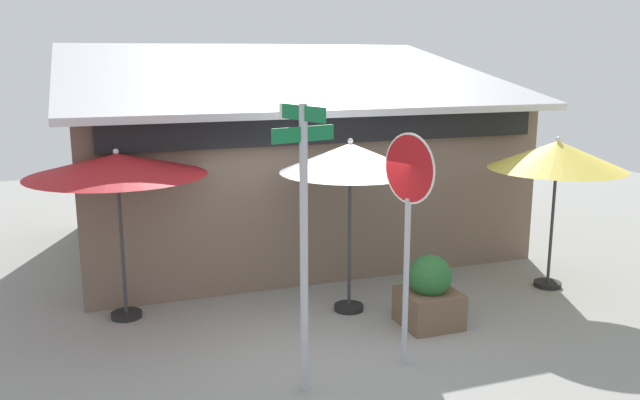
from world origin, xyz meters
The scene contains 8 objects.
ground_plane centered at (0.00, 0.00, -0.05)m, with size 28.00×28.00×0.10m, color gray.
cafe_building centered at (0.70, 4.61, 1.56)m, with size 8.41×6.06×4.01m.
street_sign_post centered at (-0.94, -1.40, 1.94)m, with size 0.75×0.81×3.24m.
stop_sign centered at (0.42, -1.22, 2.03)m, with size 0.23×0.81×2.87m.
patio_umbrella_crimson_left centered at (-2.68, 1.52, 2.23)m, with size 2.49×2.49×2.48m.
patio_umbrella_ivory_center centered at (0.47, 0.67, 2.28)m, with size 2.03×2.03×2.59m.
patio_umbrella_mustard_right centered at (3.96, 0.49, 2.17)m, with size 2.16×2.16×2.49m.
sidewalk_planter centered at (1.32, -0.24, 0.45)m, with size 0.78×0.78×1.03m.
Camera 1 is at (-3.17, -7.97, 3.72)m, focal length 37.21 mm.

